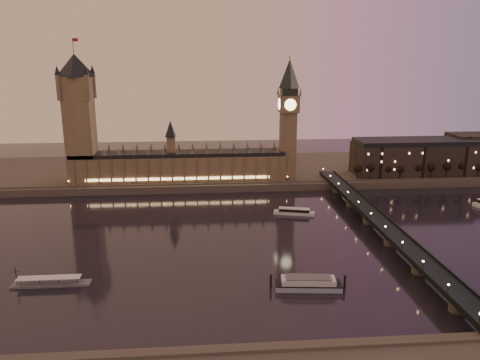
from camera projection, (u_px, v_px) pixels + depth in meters
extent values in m
plane|color=black|center=(236.00, 238.00, 292.48)|extent=(700.00, 700.00, 0.00)
cube|color=#423D35|center=(254.00, 170.00, 453.03)|extent=(560.00, 130.00, 6.00)
cube|color=brown|center=(179.00, 168.00, 401.54)|extent=(180.00, 26.00, 22.00)
cube|color=black|center=(179.00, 154.00, 398.31)|extent=(180.00, 22.00, 3.20)
cube|color=#FFCC7F|center=(179.00, 179.00, 390.07)|extent=(153.00, 0.25, 2.20)
cube|color=brown|center=(81.00, 131.00, 386.77)|extent=(22.00, 22.00, 88.00)
cone|color=black|center=(75.00, 65.00, 373.19)|extent=(31.68, 31.68, 18.00)
cylinder|color=black|center=(73.00, 46.00, 369.35)|extent=(0.44, 0.44, 12.00)
cube|color=maroon|center=(75.00, 40.00, 368.37)|extent=(4.00, 0.15, 2.50)
cube|color=brown|center=(288.00, 146.00, 404.34)|extent=(13.00, 13.00, 58.00)
cube|color=brown|center=(289.00, 104.00, 395.11)|extent=(16.00, 16.00, 14.00)
cylinder|color=#FFEAA5|center=(291.00, 105.00, 387.23)|extent=(9.60, 0.35, 9.60)
cylinder|color=#FFEAA5|center=(279.00, 104.00, 394.47)|extent=(0.35, 9.60, 9.60)
cube|color=black|center=(289.00, 92.00, 392.55)|extent=(13.00, 13.00, 6.00)
cone|color=black|center=(290.00, 74.00, 388.71)|extent=(17.68, 17.68, 24.00)
sphere|color=gold|center=(290.00, 57.00, 385.37)|extent=(2.00, 2.00, 2.00)
cube|color=black|center=(380.00, 222.00, 297.68)|extent=(13.00, 260.00, 2.00)
cube|color=black|center=(370.00, 220.00, 296.80)|extent=(0.60, 260.00, 1.00)
cube|color=black|center=(389.00, 219.00, 297.80)|extent=(0.60, 260.00, 1.00)
cube|color=black|center=(415.00, 159.00, 423.27)|extent=(110.00, 36.00, 28.00)
cube|color=black|center=(416.00, 141.00, 419.17)|extent=(108.00, 34.00, 4.00)
cylinder|color=black|center=(356.00, 175.00, 403.60)|extent=(0.70, 0.70, 9.34)
sphere|color=black|center=(356.00, 169.00, 402.35)|extent=(6.22, 6.22, 6.22)
cylinder|color=black|center=(371.00, 175.00, 404.68)|extent=(0.70, 0.70, 9.34)
sphere|color=black|center=(372.00, 169.00, 403.43)|extent=(6.22, 6.22, 6.22)
cylinder|color=black|center=(387.00, 174.00, 405.76)|extent=(0.70, 0.70, 9.34)
sphere|color=black|center=(387.00, 169.00, 404.51)|extent=(6.22, 6.22, 6.22)
cylinder|color=black|center=(402.00, 174.00, 406.84)|extent=(0.70, 0.70, 9.34)
sphere|color=black|center=(402.00, 169.00, 405.59)|extent=(6.22, 6.22, 6.22)
cylinder|color=black|center=(417.00, 174.00, 407.92)|extent=(0.70, 0.70, 9.34)
sphere|color=black|center=(418.00, 168.00, 406.67)|extent=(6.22, 6.22, 6.22)
cylinder|color=black|center=(432.00, 173.00, 409.00)|extent=(0.70, 0.70, 9.34)
sphere|color=black|center=(433.00, 168.00, 407.75)|extent=(6.22, 6.22, 6.22)
cylinder|color=black|center=(447.00, 173.00, 410.07)|extent=(0.70, 0.70, 9.34)
sphere|color=black|center=(448.00, 168.00, 408.82)|extent=(6.22, 6.22, 6.22)
cylinder|color=black|center=(462.00, 173.00, 411.15)|extent=(0.70, 0.70, 9.34)
sphere|color=black|center=(463.00, 167.00, 409.90)|extent=(6.22, 6.22, 6.22)
cylinder|color=black|center=(477.00, 172.00, 412.23)|extent=(0.70, 0.70, 9.34)
sphere|color=black|center=(478.00, 167.00, 410.98)|extent=(6.22, 6.22, 6.22)
cube|color=silver|center=(294.00, 213.00, 335.51)|extent=(29.60, 13.23, 2.12)
cube|color=black|center=(294.00, 210.00, 334.97)|extent=(22.02, 10.28, 2.12)
cube|color=silver|center=(294.00, 208.00, 334.65)|extent=(22.65, 10.66, 0.39)
cube|color=#97A4C0|center=(308.00, 286.00, 227.92)|extent=(32.86, 12.30, 2.61)
cube|color=black|center=(308.00, 283.00, 227.52)|extent=(32.86, 12.30, 0.50)
cube|color=silver|center=(308.00, 281.00, 227.12)|extent=(26.77, 10.68, 2.61)
cube|color=#595B5E|center=(308.00, 277.00, 226.70)|extent=(22.68, 9.27, 0.70)
cylinder|color=black|center=(271.00, 281.00, 228.73)|extent=(1.10, 1.10, 6.82)
cylinder|color=black|center=(345.00, 282.00, 227.96)|extent=(1.10, 1.10, 6.82)
cube|color=#595B5E|center=(51.00, 284.00, 231.76)|extent=(38.10, 6.35, 1.09)
cube|color=silver|center=(49.00, 278.00, 230.77)|extent=(30.84, 5.44, 0.27)
cylinder|color=black|center=(16.00, 276.00, 229.18)|extent=(0.36, 0.36, 9.07)
cylinder|color=black|center=(16.00, 272.00, 228.59)|extent=(3.63, 0.22, 0.22)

